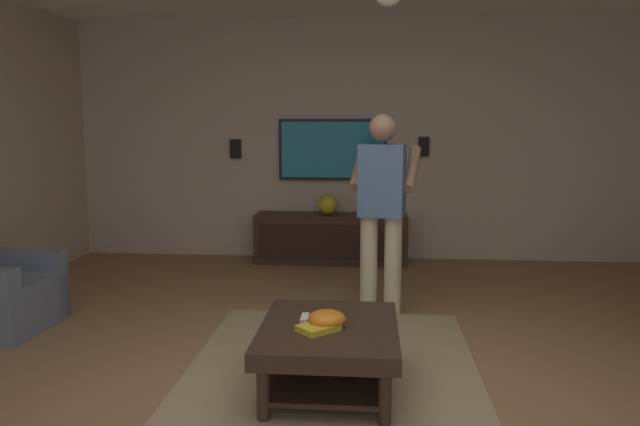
{
  "coord_description": "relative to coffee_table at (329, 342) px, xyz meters",
  "views": [
    {
      "loc": [
        -3.42,
        -0.15,
        1.58
      ],
      "look_at": [
        1.02,
        0.22,
        0.92
      ],
      "focal_mm": 34.79,
      "sensor_mm": 36.0,
      "label": 1
    }
  ],
  "objects": [
    {
      "name": "media_console",
      "position": [
        3.37,
        0.21,
        -0.02
      ],
      "size": [
        0.45,
        1.7,
        0.55
      ],
      "rotation": [
        0.0,
        0.0,
        3.14
      ],
      "color": "#332116",
      "rests_on": "ground"
    },
    {
      "name": "remote_white",
      "position": [
        0.08,
        0.15,
        0.12
      ],
      "size": [
        0.15,
        0.04,
        0.02
      ],
      "primitive_type": "cube",
      "rotation": [
        0.0,
        0.0,
        0.0
      ],
      "color": "white",
      "rests_on": "coffee_table"
    },
    {
      "name": "bowl",
      "position": [
        -0.04,
        0.01,
        0.15
      ],
      "size": [
        0.22,
        0.22,
        0.1
      ],
      "primitive_type": "ellipsoid",
      "color": "orange",
      "rests_on": "coffee_table"
    },
    {
      "name": "person_standing",
      "position": [
        1.51,
        -0.32,
        0.64
      ],
      "size": [
        0.6,
        0.61,
        1.64
      ],
      "rotation": [
        0.0,
        0.0,
        -0.18
      ],
      "color": "#C6B793",
      "rests_on": "ground"
    },
    {
      "name": "coffee_table",
      "position": [
        0.0,
        0.0,
        0.0
      ],
      "size": [
        1.0,
        0.8,
        0.4
      ],
      "color": "#332116",
      "rests_on": "ground"
    },
    {
      "name": "vase_round",
      "position": [
        3.37,
        0.25,
        0.36
      ],
      "size": [
        0.22,
        0.22,
        0.22
      ],
      "primitive_type": "sphere",
      "color": "gold",
      "rests_on": "media_console"
    },
    {
      "name": "wall_back_tv",
      "position": [
        3.71,
        -0.09,
        1.07
      ],
      "size": [
        0.1,
        6.73,
        2.73
      ],
      "primitive_type": "cube",
      "color": "#BCA893",
      "rests_on": "ground"
    },
    {
      "name": "area_rug",
      "position": [
        0.2,
        0.0,
        -0.29
      ],
      "size": [
        2.55,
        1.86,
        0.01
      ],
      "primitive_type": "cube",
      "color": "#9E8460",
      "rests_on": "ground"
    },
    {
      "name": "wall_speaker_right",
      "position": [
        3.63,
        1.34,
        0.97
      ],
      "size": [
        0.06,
        0.12,
        0.22
      ],
      "primitive_type": "cube",
      "color": "black"
    },
    {
      "name": "wall_speaker_left",
      "position": [
        3.63,
        -0.82,
        1.01
      ],
      "size": [
        0.06,
        0.12,
        0.22
      ],
      "primitive_type": "cube",
      "color": "black"
    },
    {
      "name": "ground_plane",
      "position": [
        -0.06,
        -0.09,
        -0.3
      ],
      "size": [
        8.92,
        8.92,
        0.0
      ],
      "primitive_type": "plane",
      "color": "olive"
    },
    {
      "name": "tv",
      "position": [
        3.61,
        0.21,
        0.97
      ],
      "size": [
        0.05,
        1.23,
        0.69
      ],
      "rotation": [
        0.0,
        0.0,
        3.14
      ],
      "color": "black"
    },
    {
      "name": "book",
      "position": [
        -0.11,
        0.05,
        0.12
      ],
      "size": [
        0.27,
        0.27,
        0.04
      ],
      "primitive_type": "cube",
      "rotation": [
        0.0,
        0.0,
        5.46
      ],
      "color": "gold",
      "rests_on": "coffee_table"
    }
  ]
}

